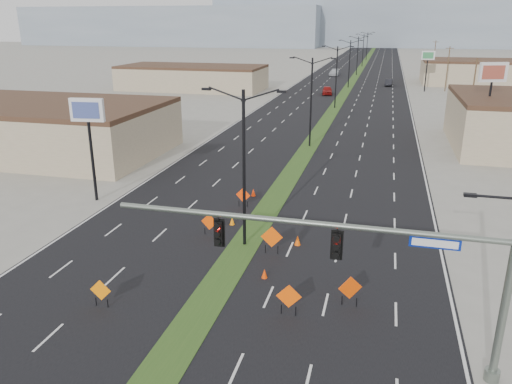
% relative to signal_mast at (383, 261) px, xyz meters
% --- Properties ---
extents(ground, '(600.00, 600.00, 0.00)m').
position_rel_signal_mast_xyz_m(ground, '(-8.56, -2.00, -4.79)').
color(ground, gray).
rests_on(ground, ground).
extents(road_surface, '(25.00, 400.00, 0.02)m').
position_rel_signal_mast_xyz_m(road_surface, '(-8.56, 98.00, -4.79)').
color(road_surface, black).
rests_on(road_surface, ground).
extents(median_strip, '(2.00, 400.00, 0.04)m').
position_rel_signal_mast_xyz_m(median_strip, '(-8.56, 98.00, -4.79)').
color(median_strip, '#284C1B').
rests_on(median_strip, ground).
extents(building_sw_far, '(30.00, 14.00, 4.50)m').
position_rel_signal_mast_xyz_m(building_sw_far, '(-40.56, 83.00, -2.54)').
color(building_sw_far, tan).
rests_on(building_sw_far, ground).
extents(mesa_west, '(180.00, 50.00, 22.00)m').
position_rel_signal_mast_xyz_m(mesa_west, '(-128.56, 278.00, 6.21)').
color(mesa_west, gray).
rests_on(mesa_west, ground).
extents(mesa_center, '(220.00, 50.00, 28.00)m').
position_rel_signal_mast_xyz_m(mesa_center, '(31.44, 298.00, 9.21)').
color(mesa_center, gray).
rests_on(mesa_center, ground).
extents(mesa_backdrop, '(140.00, 50.00, 32.00)m').
position_rel_signal_mast_xyz_m(mesa_backdrop, '(-38.56, 318.00, 11.21)').
color(mesa_backdrop, gray).
rests_on(mesa_backdrop, ground).
extents(signal_mast, '(16.30, 0.60, 8.00)m').
position_rel_signal_mast_xyz_m(signal_mast, '(0.00, 0.00, 0.00)').
color(signal_mast, slate).
rests_on(signal_mast, ground).
extents(streetlight_0, '(5.15, 0.24, 10.02)m').
position_rel_signal_mast_xyz_m(streetlight_0, '(-8.56, 10.00, 0.63)').
color(streetlight_0, black).
rests_on(streetlight_0, ground).
extents(streetlight_1, '(5.15, 0.24, 10.02)m').
position_rel_signal_mast_xyz_m(streetlight_1, '(-8.56, 38.00, 0.63)').
color(streetlight_1, black).
rests_on(streetlight_1, ground).
extents(streetlight_2, '(5.15, 0.24, 10.02)m').
position_rel_signal_mast_xyz_m(streetlight_2, '(-8.56, 66.00, 0.63)').
color(streetlight_2, black).
rests_on(streetlight_2, ground).
extents(streetlight_3, '(5.15, 0.24, 10.02)m').
position_rel_signal_mast_xyz_m(streetlight_3, '(-8.56, 94.00, 0.63)').
color(streetlight_3, black).
rests_on(streetlight_3, ground).
extents(streetlight_4, '(5.15, 0.24, 10.02)m').
position_rel_signal_mast_xyz_m(streetlight_4, '(-8.56, 122.00, 0.63)').
color(streetlight_4, black).
rests_on(streetlight_4, ground).
extents(streetlight_5, '(5.15, 0.24, 10.02)m').
position_rel_signal_mast_xyz_m(streetlight_5, '(-8.56, 150.00, 0.63)').
color(streetlight_5, black).
rests_on(streetlight_5, ground).
extents(streetlight_6, '(5.15, 0.24, 10.02)m').
position_rel_signal_mast_xyz_m(streetlight_6, '(-8.56, 178.00, 0.63)').
color(streetlight_6, black).
rests_on(streetlight_6, ground).
extents(utility_pole_1, '(1.60, 0.20, 9.00)m').
position_rel_signal_mast_xyz_m(utility_pole_1, '(11.44, 58.00, -0.12)').
color(utility_pole_1, '#4C3823').
rests_on(utility_pole_1, ground).
extents(utility_pole_2, '(1.60, 0.20, 9.00)m').
position_rel_signal_mast_xyz_m(utility_pole_2, '(11.44, 93.00, -0.12)').
color(utility_pole_2, '#4C3823').
rests_on(utility_pole_2, ground).
extents(utility_pole_3, '(1.60, 0.20, 9.00)m').
position_rel_signal_mast_xyz_m(utility_pole_3, '(11.44, 128.00, -0.12)').
color(utility_pole_3, '#4C3823').
rests_on(utility_pole_3, ground).
extents(car_left, '(2.52, 4.99, 1.63)m').
position_rel_signal_mast_xyz_m(car_left, '(-11.73, 81.88, -3.98)').
color(car_left, maroon).
rests_on(car_left, ground).
extents(car_mid, '(1.77, 4.50, 1.46)m').
position_rel_signal_mast_xyz_m(car_mid, '(0.05, 99.38, -4.06)').
color(car_mid, black).
rests_on(car_mid, ground).
extents(car_far, '(2.40, 5.69, 1.64)m').
position_rel_signal_mast_xyz_m(car_far, '(-14.21, 118.99, -3.97)').
color(car_far, silver).
rests_on(car_far, ground).
extents(construction_sign_0, '(1.14, 0.07, 1.51)m').
position_rel_signal_mast_xyz_m(construction_sign_0, '(-13.58, 1.00, -3.91)').
color(construction_sign_0, orange).
rests_on(construction_sign_0, ground).
extents(construction_sign_1, '(1.16, 0.14, 1.55)m').
position_rel_signal_mast_xyz_m(construction_sign_1, '(-11.28, 10.90, -3.88)').
color(construction_sign_1, '#ED4404').
rests_on(construction_sign_1, ground).
extents(construction_sign_2, '(1.17, 0.14, 1.57)m').
position_rel_signal_mast_xyz_m(construction_sign_2, '(-10.56, 16.71, -3.87)').
color(construction_sign_2, '#FF3A05').
rests_on(construction_sign_2, ground).
extents(construction_sign_3, '(1.37, 0.22, 1.83)m').
position_rel_signal_mast_xyz_m(construction_sign_3, '(-6.56, 9.13, -3.71)').
color(construction_sign_3, '#FB5005').
rests_on(construction_sign_3, ground).
extents(construction_sign_4, '(1.25, 0.19, 1.67)m').
position_rel_signal_mast_xyz_m(construction_sign_4, '(-4.22, 2.63, -3.81)').
color(construction_sign_4, '#FF5005').
rests_on(construction_sign_4, ground).
extents(construction_sign_5, '(1.16, 0.56, 1.68)m').
position_rel_signal_mast_xyz_m(construction_sign_5, '(-1.38, 4.21, -3.80)').
color(construction_sign_5, '#DC3F04').
rests_on(construction_sign_5, ground).
extents(cone_0, '(0.37, 0.37, 0.61)m').
position_rel_signal_mast_xyz_m(cone_0, '(-10.32, 12.99, -4.49)').
color(cone_0, orange).
rests_on(cone_0, ground).
extents(cone_1, '(0.45, 0.45, 0.57)m').
position_rel_signal_mast_xyz_m(cone_1, '(-6.25, 5.96, -4.51)').
color(cone_1, '#E83B04').
rests_on(cone_1, ground).
extents(cone_2, '(0.54, 0.54, 0.67)m').
position_rel_signal_mast_xyz_m(cone_2, '(-5.20, 10.79, -4.45)').
color(cone_2, '#FF5605').
rests_on(cone_2, ground).
extents(cone_3, '(0.43, 0.43, 0.64)m').
position_rel_signal_mast_xyz_m(cone_3, '(-10.43, 19.36, -4.47)').
color(cone_3, '#FF3205').
rests_on(cone_3, ground).
extents(pole_sign_west, '(2.71, 0.67, 8.24)m').
position_rel_signal_mast_xyz_m(pole_sign_west, '(-22.56, 15.26, 1.86)').
color(pole_sign_west, black).
rests_on(pole_sign_west, ground).
extents(pole_sign_east_near, '(3.07, 1.39, 9.63)m').
position_rel_signal_mast_xyz_m(pole_sign_east_near, '(10.67, 41.38, 3.07)').
color(pole_sign_east_near, black).
rests_on(pole_sign_east_near, ground).
extents(pole_sign_east_far, '(2.67, 0.83, 8.14)m').
position_rel_signal_mast_xyz_m(pole_sign_east_far, '(7.29, 91.60, 1.77)').
color(pole_sign_east_far, black).
rests_on(pole_sign_east_far, ground).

